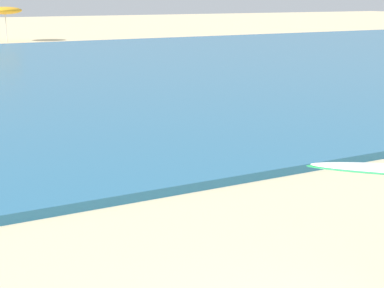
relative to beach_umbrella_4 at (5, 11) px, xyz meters
The scene contains 1 object.
beach_umbrella_4 is the anchor object (origin of this frame).
Camera 1 is at (-2.78, -2.11, 2.79)m, focal length 56.58 mm.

